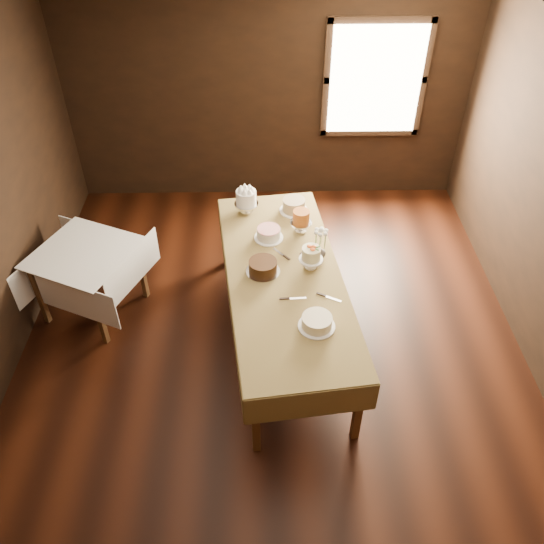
{
  "coord_description": "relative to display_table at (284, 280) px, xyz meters",
  "views": [
    {
      "loc": [
        -0.07,
        -3.62,
        4.28
      ],
      "look_at": [
        0.0,
        0.2,
        0.95
      ],
      "focal_mm": 36.93,
      "sensor_mm": 36.0,
      "label": 1
    }
  ],
  "objects": [
    {
      "name": "cake_server_d",
      "position": [
        0.29,
        0.4,
        0.07
      ],
      "size": [
        0.2,
        0.17,
        0.01
      ],
      "primitive_type": "cube",
      "rotation": [
        0.0,
        0.0,
        0.68
      ],
      "color": "silver",
      "rests_on": "display_table"
    },
    {
      "name": "window",
      "position": [
        1.18,
        2.65,
        0.83
      ],
      "size": [
        1.1,
        0.05,
        1.3
      ],
      "primitive_type": "cube",
      "color": "#FFEABF",
      "rests_on": "wall_back"
    },
    {
      "name": "cake_server_c",
      "position": [
        -0.05,
        0.34,
        0.07
      ],
      "size": [
        0.17,
        0.2,
        0.01
      ],
      "primitive_type": "cube",
      "rotation": [
        0.0,
        0.0,
        2.26
      ],
      "color": "silver",
      "rests_on": "display_table"
    },
    {
      "name": "cake_flowers",
      "position": [
        0.25,
        0.11,
        0.17
      ],
      "size": [
        0.25,
        0.25,
        0.24
      ],
      "color": "white",
      "rests_on": "display_table"
    },
    {
      "name": "ceiling",
      "position": [
        -0.12,
        -0.29,
        2.03
      ],
      "size": [
        5.0,
        6.0,
        0.01
      ],
      "primitive_type": "cube",
      "color": "beige",
      "rests_on": "wall_back"
    },
    {
      "name": "cake_server_a",
      "position": [
        0.11,
        -0.32,
        0.07
      ],
      "size": [
        0.24,
        0.04,
        0.01
      ],
      "primitive_type": "cube",
      "rotation": [
        0.0,
        0.0,
        0.05
      ],
      "color": "silver",
      "rests_on": "display_table"
    },
    {
      "name": "cake_meringue",
      "position": [
        -0.37,
        1.03,
        0.19
      ],
      "size": [
        0.26,
        0.26,
        0.27
      ],
      "color": "silver",
      "rests_on": "display_table"
    },
    {
      "name": "flower_vase",
      "position": [
        0.35,
        0.25,
        0.12
      ],
      "size": [
        0.14,
        0.14,
        0.12
      ],
      "primitive_type": "imported",
      "rotation": [
        0.0,
        0.0,
        1.75
      ],
      "color": "#2D2823",
      "rests_on": "display_table"
    },
    {
      "name": "cake_chocolate",
      "position": [
        -0.2,
        0.04,
        0.12
      ],
      "size": [
        0.37,
        0.37,
        0.13
      ],
      "color": "silver",
      "rests_on": "display_table"
    },
    {
      "name": "side_table",
      "position": [
        -1.99,
        0.44,
        -0.08
      ],
      "size": [
        1.22,
        1.22,
        0.78
      ],
      "rotation": [
        0.0,
        0.0,
        -0.42
      ],
      "color": "#492F19",
      "rests_on": "ground"
    },
    {
      "name": "cake_caramel",
      "position": [
        0.19,
        0.67,
        0.17
      ],
      "size": [
        0.23,
        0.23,
        0.26
      ],
      "color": "silver",
      "rests_on": "display_table"
    },
    {
      "name": "cake_speckled",
      "position": [
        0.14,
        1.03,
        0.13
      ],
      "size": [
        0.33,
        0.33,
        0.14
      ],
      "color": "white",
      "rests_on": "display_table"
    },
    {
      "name": "floor",
      "position": [
        -0.12,
        -0.29,
        -0.77
      ],
      "size": [
        5.0,
        6.0,
        0.01
      ],
      "primitive_type": "cube",
      "color": "black",
      "rests_on": "ground"
    },
    {
      "name": "cake_server_b",
      "position": [
        0.43,
        -0.34,
        0.07
      ],
      "size": [
        0.22,
        0.14,
        0.01
      ],
      "primitive_type": "cube",
      "rotation": [
        0.0,
        0.0,
        -0.49
      ],
      "color": "silver",
      "rests_on": "display_table"
    },
    {
      "name": "cake_cream",
      "position": [
        0.25,
        -0.67,
        0.11
      ],
      "size": [
        0.32,
        0.32,
        0.11
      ],
      "color": "white",
      "rests_on": "display_table"
    },
    {
      "name": "display_table",
      "position": [
        0.0,
        0.0,
        0.0
      ],
      "size": [
        1.37,
        2.8,
        0.83
      ],
      "rotation": [
        0.0,
        0.0,
        0.12
      ],
      "color": "#492F19",
      "rests_on": "ground"
    },
    {
      "name": "flower_bouquet",
      "position": [
        0.35,
        0.25,
        0.31
      ],
      "size": [
        0.14,
        0.14,
        0.2
      ],
      "primitive_type": null,
      "color": "white",
      "rests_on": "flower_vase"
    },
    {
      "name": "wall_back",
      "position": [
        -0.12,
        2.71,
        0.63
      ],
      "size": [
        5.0,
        0.02,
        2.8
      ],
      "primitive_type": "cube",
      "color": "black",
      "rests_on": "ground"
    },
    {
      "name": "cake_lattice",
      "position": [
        -0.14,
        0.56,
        0.11
      ],
      "size": [
        0.32,
        0.32,
        0.11
      ],
      "color": "white",
      "rests_on": "display_table"
    }
  ]
}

